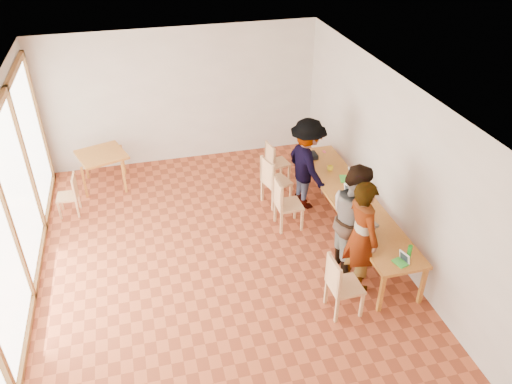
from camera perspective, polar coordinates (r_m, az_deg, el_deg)
ground at (r=8.53m, az=-4.24°, el=-8.56°), size 8.00×8.00×0.00m
wall_back at (r=11.18m, az=-8.49°, el=10.74°), size 6.00×0.10×3.00m
wall_right at (r=8.55m, az=15.49°, el=2.66°), size 0.10×8.00×3.00m
window_wall at (r=7.81m, az=-26.56°, el=-2.97°), size 0.10×8.00×3.00m
ceiling at (r=6.93m, az=-5.25°, el=10.59°), size 6.00×8.00×0.04m
communal_table at (r=9.02m, az=10.90°, el=-0.95°), size 0.80×4.00×0.75m
side_table at (r=10.78m, az=-17.21°, el=3.83°), size 0.90×0.90×0.75m
chair_near at (r=7.46m, az=9.50°, el=-9.95°), size 0.48×0.48×0.53m
chair_mid at (r=9.07m, az=3.16°, el=-0.87°), size 0.47×0.47×0.53m
chair_far at (r=9.69m, az=1.84°, el=1.72°), size 0.59×0.59×0.55m
chair_empty at (r=10.50m, az=2.07°, el=3.83°), size 0.49×0.49×0.48m
chair_spare at (r=10.12m, az=-20.39°, el=0.10°), size 0.40×0.40×0.44m
person_near at (r=7.77m, az=11.93°, el=-4.92°), size 0.58×0.77×1.92m
person_mid at (r=8.11m, az=11.19°, el=-2.96°), size 0.81×1.00×1.93m
person_far at (r=9.57m, az=5.83°, el=3.17°), size 0.88×1.30×1.85m
laptop_near at (r=7.72m, az=16.37°, el=-7.46°), size 0.23×0.25×0.18m
laptop_mid at (r=8.99m, az=10.41°, el=-0.18°), size 0.31×0.32×0.22m
laptop_far at (r=9.50m, az=10.41°, el=1.73°), size 0.27×0.29×0.21m
yellow_mug at (r=9.74m, az=8.47°, el=2.69°), size 0.12×0.12×0.10m
green_bottle at (r=7.73m, az=17.10°, el=-6.71°), size 0.07×0.07×0.28m
clear_glass at (r=8.80m, az=10.54°, el=-1.14°), size 0.07×0.07×0.09m
condiment_cup at (r=8.89m, az=12.80°, el=-1.15°), size 0.08×0.08×0.06m
pink_phone at (r=10.42m, az=7.81°, el=4.59°), size 0.05×0.10×0.01m
black_pouch at (r=10.17m, az=6.49°, el=4.19°), size 0.16×0.26×0.09m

